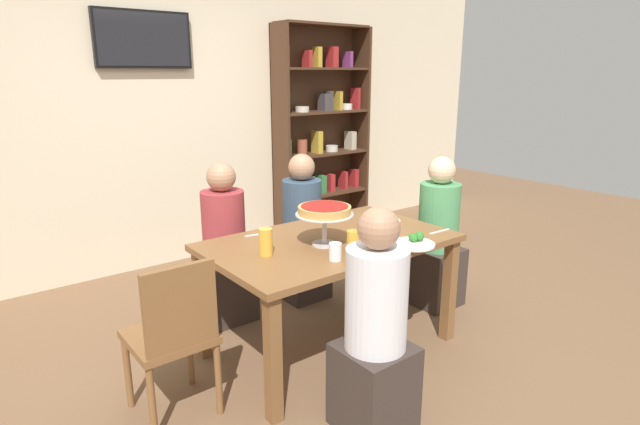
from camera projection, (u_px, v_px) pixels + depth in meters
name	position (u px, v px, depth m)	size (l,w,h in m)	color
ground_plane	(329.00, 346.00, 3.38)	(12.00, 12.00, 0.00)	brown
rear_partition	(178.00, 111.00, 4.68)	(8.00, 0.12, 2.80)	beige
dining_table	(330.00, 253.00, 3.21)	(1.50, 0.92, 0.74)	brown
bookshelf	(320.00, 133.00, 5.51)	(1.10, 0.30, 2.21)	#422819
television	(143.00, 39.00, 4.28)	(0.81, 0.05, 0.47)	black
diner_far_right	(302.00, 238.00, 4.01)	(0.34, 0.34, 1.15)	#382D28
diner_near_left	(375.00, 339.00, 2.49)	(0.34, 0.34, 1.15)	#382D28
diner_far_left	(225.00, 254.00, 3.64)	(0.34, 0.34, 1.15)	#382D28
diner_head_east	(437.00, 243.00, 3.89)	(0.34, 0.34, 1.15)	#382D28
chair_head_west	(174.00, 332.00, 2.57)	(0.40, 0.40, 0.87)	brown
deep_dish_pizza_stand	(325.00, 212.00, 3.03)	(0.34, 0.34, 0.24)	silver
salad_plate_near_diner	(381.00, 219.00, 3.54)	(0.25, 0.25, 0.07)	white
salad_plate_far_diner	(414.00, 242.00, 3.08)	(0.25, 0.25, 0.07)	white
beer_glass_amber_tall	(353.00, 243.00, 2.89)	(0.08, 0.08, 0.14)	gold
beer_glass_amber_short	(266.00, 242.00, 2.88)	(0.08, 0.08, 0.16)	gold
water_glass_clear_near	(372.00, 235.00, 3.10)	(0.07, 0.07, 0.11)	white
water_glass_clear_far	(335.00, 252.00, 2.82)	(0.07, 0.07, 0.10)	white
cutlery_fork_near	(258.00, 234.00, 3.27)	(0.18, 0.02, 0.01)	silver
cutlery_knife_near	(440.00, 231.00, 3.33)	(0.18, 0.02, 0.01)	silver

